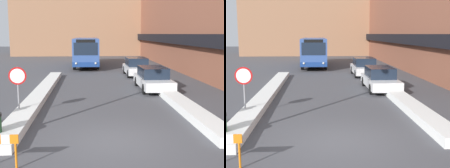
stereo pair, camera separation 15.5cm
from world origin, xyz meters
The scene contains 9 objects.
ground_plane centered at (0.00, 0.00, 0.00)m, with size 160.00×160.00×0.00m, color #47474C.
building_row_right centered at (9.97, 24.00, 4.55)m, with size 5.50×60.00×9.14m.
building_backdrop_far centered at (0.00, 43.86, 7.10)m, with size 26.00×8.00×14.19m.
snow_bank_left centered at (-3.60, 7.81, 0.16)m, with size 0.90×17.50×0.32m.
snow_bank_right centered at (3.60, 8.30, 0.18)m, with size 0.90×18.40×0.36m.
city_bus centered at (-1.10, 24.35, 1.67)m, with size 2.56×10.50×3.05m.
parked_car_front centered at (3.20, 9.55, 0.72)m, with size 1.82×4.82×1.44m.
parked_car_middle centered at (3.20, 16.32, 0.76)m, with size 1.91×4.58×1.52m.
stop_sign centered at (-3.91, 3.63, 1.53)m, with size 0.76×0.08×2.12m.
Camera 1 is at (-0.88, -9.81, 3.52)m, focal length 50.00 mm.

